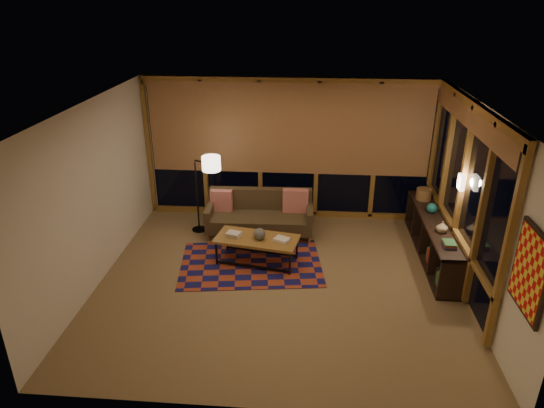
# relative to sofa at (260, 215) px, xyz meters

# --- Properties ---
(floor) EXTENTS (5.50, 5.00, 0.01)m
(floor) POSITION_rel_sofa_xyz_m (0.47, -1.57, -0.39)
(floor) COLOR brown
(floor) RESTS_ON ground
(ceiling) EXTENTS (5.50, 5.00, 0.01)m
(ceiling) POSITION_rel_sofa_xyz_m (0.47, -1.57, 2.31)
(ceiling) COLOR silver
(ceiling) RESTS_ON walls
(walls) EXTENTS (5.51, 5.01, 2.70)m
(walls) POSITION_rel_sofa_xyz_m (0.47, -1.57, 0.96)
(walls) COLOR silver
(walls) RESTS_ON floor
(window_wall_back) EXTENTS (5.30, 0.16, 2.60)m
(window_wall_back) POSITION_rel_sofa_xyz_m (0.47, 0.86, 0.96)
(window_wall_back) COLOR olive
(window_wall_back) RESTS_ON walls
(window_wall_right) EXTENTS (0.16, 3.70, 2.60)m
(window_wall_right) POSITION_rel_sofa_xyz_m (3.15, -0.97, 0.96)
(window_wall_right) COLOR olive
(window_wall_right) RESTS_ON walls
(wall_art) EXTENTS (0.06, 0.74, 0.94)m
(wall_art) POSITION_rel_sofa_xyz_m (3.18, -3.42, 1.06)
(wall_art) COLOR red
(wall_art) RESTS_ON walls
(wall_sconce) EXTENTS (0.12, 0.18, 0.22)m
(wall_sconce) POSITION_rel_sofa_xyz_m (3.09, -1.12, 1.16)
(wall_sconce) COLOR #FFE7C6
(wall_sconce) RESTS_ON walls
(sofa) EXTENTS (1.92, 0.83, 0.78)m
(sofa) POSITION_rel_sofa_xyz_m (0.00, 0.00, 0.00)
(sofa) COLOR brown
(sofa) RESTS_ON floor
(pillow_left) EXTENTS (0.40, 0.14, 0.40)m
(pillow_left) POSITION_rel_sofa_xyz_m (-0.72, 0.13, 0.20)
(pillow_left) COLOR red
(pillow_left) RESTS_ON sofa
(pillow_right) EXTENTS (0.47, 0.16, 0.47)m
(pillow_right) POSITION_rel_sofa_xyz_m (0.64, 0.19, 0.23)
(pillow_right) COLOR red
(pillow_right) RESTS_ON sofa
(area_rug) EXTENTS (2.46, 1.80, 0.01)m
(area_rug) POSITION_rel_sofa_xyz_m (-0.03, -1.09, -0.38)
(area_rug) COLOR #9F3C22
(area_rug) RESTS_ON floor
(coffee_table) EXTENTS (1.42, 0.84, 0.44)m
(coffee_table) POSITION_rel_sofa_xyz_m (0.06, -1.00, -0.17)
(coffee_table) COLOR olive
(coffee_table) RESTS_ON floor
(book_stack_a) EXTENTS (0.31, 0.27, 0.08)m
(book_stack_a) POSITION_rel_sofa_xyz_m (-0.32, -0.96, 0.09)
(book_stack_a) COLOR silver
(book_stack_a) RESTS_ON coffee_table
(book_stack_b) EXTENTS (0.30, 0.28, 0.05)m
(book_stack_b) POSITION_rel_sofa_xyz_m (0.47, -1.05, 0.08)
(book_stack_b) COLOR silver
(book_stack_b) RESTS_ON coffee_table
(ceramic_pot) EXTENTS (0.26, 0.26, 0.19)m
(ceramic_pot) POSITION_rel_sofa_xyz_m (0.11, -1.04, 0.15)
(ceramic_pot) COLOR black
(ceramic_pot) RESTS_ON coffee_table
(floor_lamp) EXTENTS (0.59, 0.49, 1.50)m
(floor_lamp) POSITION_rel_sofa_xyz_m (-1.15, 0.07, 0.36)
(floor_lamp) COLOR black
(floor_lamp) RESTS_ON floor
(bookshelf) EXTENTS (0.40, 2.65, 0.66)m
(bookshelf) POSITION_rel_sofa_xyz_m (2.96, -0.57, -0.06)
(bookshelf) COLOR black
(bookshelf) RESTS_ON floor
(basket) EXTENTS (0.29, 0.29, 0.20)m
(basket) POSITION_rel_sofa_xyz_m (2.94, 0.31, 0.38)
(basket) COLOR olive
(basket) RESTS_ON bookshelf
(teal_bowl) EXTENTS (0.20, 0.20, 0.18)m
(teal_bowl) POSITION_rel_sofa_xyz_m (2.96, -0.28, 0.36)
(teal_bowl) COLOR #17696B
(teal_bowl) RESTS_ON bookshelf
(vase) EXTENTS (0.22, 0.22, 0.19)m
(vase) POSITION_rel_sofa_xyz_m (2.96, -1.00, 0.37)
(vase) COLOR tan
(vase) RESTS_ON bookshelf
(shelf_book_stack) EXTENTS (0.22, 0.28, 0.07)m
(shelf_book_stack) POSITION_rel_sofa_xyz_m (2.96, -1.45, 0.31)
(shelf_book_stack) COLOR silver
(shelf_book_stack) RESTS_ON bookshelf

